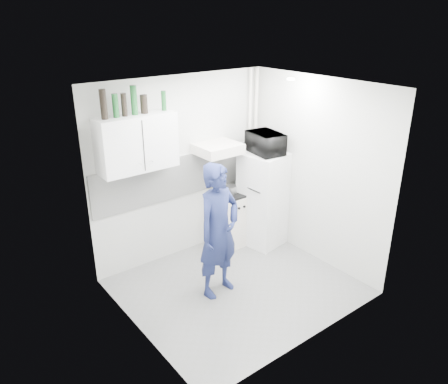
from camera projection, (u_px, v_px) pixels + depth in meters
floor at (237, 287)px, 5.74m from camera, size 2.80×2.80×0.00m
ceiling at (240, 86)px, 4.75m from camera, size 2.80×2.80×0.00m
wall_back at (182, 169)px, 6.16m from camera, size 2.80×0.00×2.80m
wall_left at (132, 229)px, 4.46m from camera, size 0.00×2.60×2.60m
wall_right at (316, 172)px, 6.04m from camera, size 0.00×2.60×2.60m
person at (219, 231)px, 5.34m from camera, size 0.69×0.51×1.73m
stove at (230, 219)px, 6.70m from camera, size 0.51×0.51×0.81m
fridge at (264, 199)px, 6.61m from camera, size 0.69×0.69×1.45m
stove_top at (231, 193)px, 6.54m from camera, size 0.49×0.49×0.03m
saucepan at (230, 189)px, 6.51m from camera, size 0.19×0.19×0.11m
microwave at (266, 143)px, 6.28m from camera, size 0.60×0.45×0.31m
bottle_a at (103, 104)px, 4.99m from camera, size 0.08×0.08×0.34m
bottle_b at (115, 106)px, 5.08m from camera, size 0.07×0.07×0.28m
bottle_c at (124, 105)px, 5.14m from camera, size 0.07×0.07×0.27m
bottle_d at (134, 100)px, 5.20m from camera, size 0.08×0.08×0.35m
canister_a at (144, 104)px, 5.30m from camera, size 0.09×0.09×0.23m
bottle_e at (164, 101)px, 5.45m from camera, size 0.06×0.06×0.25m
upper_cabinet at (137, 143)px, 5.40m from camera, size 1.00×0.35×0.70m
range_hood at (218, 149)px, 6.13m from camera, size 0.60×0.50×0.14m
backsplash at (183, 176)px, 6.19m from camera, size 2.74×0.03×0.60m
pipe_a at (255, 153)px, 6.84m from camera, size 0.05×0.05×2.60m
pipe_b at (249, 155)px, 6.77m from camera, size 0.04×0.04×2.60m
ceiling_spot_fixture at (291, 79)px, 5.47m from camera, size 0.10×0.10×0.02m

